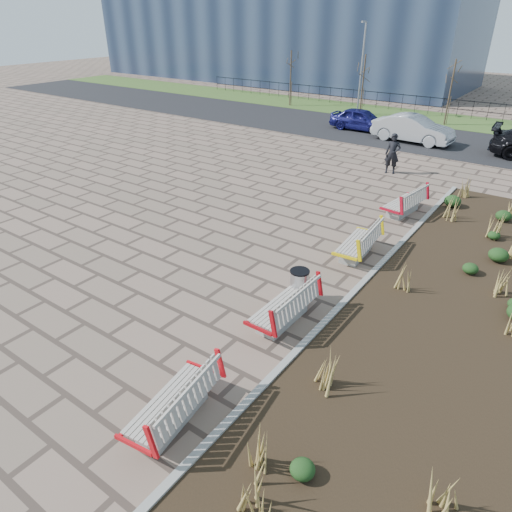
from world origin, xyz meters
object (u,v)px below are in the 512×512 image
Objects in this scene: pedestrian at (393,154)px; car_blue at (361,119)px; bench_c at (357,241)px; car_silver at (413,129)px; lamp_west at (361,70)px; bench_b at (283,304)px; litter_bin at (299,286)px; bench_d at (404,201)px; bench_a at (171,400)px.

car_blue is at bearing 109.73° from pedestrian.
bench_c is 17.07m from car_blue.
pedestrian is 0.40× the size of car_silver.
car_silver is 8.06m from lamp_west.
bench_b is at bearing -93.91° from pedestrian.
pedestrian is at bearing 100.17° from bench_b.
lamp_west is (-9.00, 19.80, 2.54)m from bench_c.
car_silver reaches higher than bench_b.
bench_c is (0.00, 4.20, 0.00)m from bench_b.
lamp_west reaches higher than pedestrian.
bench_c reaches higher than litter_bin.
bench_d is at bearing 88.74° from litter_bin.
lamp_west reaches higher than bench_c.
bench_a is at bearing -89.47° from bench_b.
pedestrian is (-2.15, 16.35, 0.41)m from bench_a.
bench_d is at bearing 86.02° from bench_c.
litter_bin is 0.14× the size of lamp_west.
pedestrian reaches higher than car_blue.
bench_a is 4.75m from litter_bin.
bench_a is at bearing -88.08° from litter_bin.
litter_bin is at bearing -68.95° from lamp_west.
lamp_west is at bearing 111.09° from bench_b.
car_blue is (-6.87, 11.58, 0.18)m from bench_d.
bench_a is at bearing -93.98° from bench_c.
bench_a is 3.71m from bench_b.
bench_b is at bearing 82.26° from bench_a.
pedestrian reaches higher than bench_a.
bench_c is 0.35× the size of lamp_west.
pedestrian is (-2.15, 12.64, 0.41)m from bench_b.
bench_d is 11.05m from car_silver.
car_blue reaches higher than litter_bin.
car_blue reaches higher than bench_b.
bench_a is 16.50m from pedestrian.
bench_d is at bearing -60.25° from lamp_west.
bench_b is 19.09m from car_silver.
litter_bin is 18.05m from car_silver.
bench_c is at bearing 82.26° from bench_a.
bench_b and bench_d have the same top height.
bench_b is 1.15× the size of pedestrian.
bench_a is at bearing -72.01° from lamp_west.
pedestrian is 8.61m from car_blue.
litter_bin is at bearing 99.29° from bench_b.
lamp_west is (-2.13, 4.17, 2.36)m from car_blue.
lamp_west is (-9.00, 15.75, 2.54)m from bench_d.
lamp_west reaches higher than litter_bin.
bench_d is 1.15× the size of pedestrian.
pedestrian is 0.30× the size of lamp_west.
pedestrian is at bearing -58.91° from lamp_west.
car_blue is (-6.87, 23.55, 0.18)m from bench_a.
car_silver reaches higher than litter_bin.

